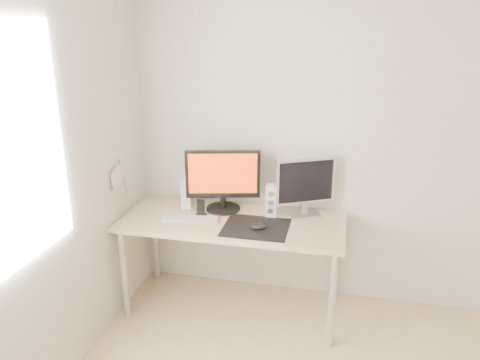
{
  "coord_description": "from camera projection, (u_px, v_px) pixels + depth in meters",
  "views": [
    {
      "loc": [
        -0.2,
        -1.63,
        2.08
      ],
      "look_at": [
        -0.89,
        1.45,
        1.01
      ],
      "focal_mm": 35.0,
      "sensor_mm": 36.0,
      "label": 1
    }
  ],
  "objects": [
    {
      "name": "desk",
      "position": [
        233.0,
        229.0,
        3.39
      ],
      "size": [
        1.6,
        0.7,
        0.73
      ],
      "color": "#D1B587",
      "rests_on": "ground"
    },
    {
      "name": "keyboard",
      "position": [
        190.0,
        219.0,
        3.35
      ],
      "size": [
        0.43,
        0.2,
        0.02
      ],
      "color": "silver",
      "rests_on": "desk"
    },
    {
      "name": "phone_dock",
      "position": [
        201.0,
        211.0,
        3.4
      ],
      "size": [
        0.07,
        0.06,
        0.13
      ],
      "color": "black",
      "rests_on": "desk"
    },
    {
      "name": "speaker_left",
      "position": [
        187.0,
        192.0,
        3.55
      ],
      "size": [
        0.08,
        0.09,
        0.24
      ],
      "color": "white",
      "rests_on": "desk"
    },
    {
      "name": "second_monitor",
      "position": [
        305.0,
        184.0,
        3.37
      ],
      "size": [
        0.42,
        0.25,
        0.43
      ],
      "color": "#B0B0B2",
      "rests_on": "desk"
    },
    {
      "name": "pennant",
      "position": [
        119.0,
        176.0,
        3.29
      ],
      "size": [
        0.01,
        0.23,
        0.29
      ],
      "color": "#A57F54",
      "rests_on": "wall_left"
    },
    {
      "name": "speaker_right",
      "position": [
        272.0,
        201.0,
        3.39
      ],
      "size": [
        0.08,
        0.09,
        0.24
      ],
      "color": "white",
      "rests_on": "desk"
    },
    {
      "name": "wall_back",
      "position": [
        370.0,
        144.0,
        3.35
      ],
      "size": [
        3.5,
        0.0,
        3.5
      ],
      "primitive_type": "plane",
      "rotation": [
        1.57,
        0.0,
        0.0
      ],
      "color": "beige",
      "rests_on": "ground"
    },
    {
      "name": "mousepad",
      "position": [
        256.0,
        227.0,
        3.23
      ],
      "size": [
        0.45,
        0.4,
        0.0
      ],
      "primitive_type": "cube",
      "color": "black",
      "rests_on": "desk"
    },
    {
      "name": "mouse",
      "position": [
        258.0,
        226.0,
        3.19
      ],
      "size": [
        0.11,
        0.07,
        0.04
      ],
      "primitive_type": "ellipsoid",
      "color": "black",
      "rests_on": "mousepad"
    },
    {
      "name": "main_monitor",
      "position": [
        223.0,
        178.0,
        3.45
      ],
      "size": [
        0.55,
        0.31,
        0.47
      ],
      "color": "black",
      "rests_on": "desk"
    }
  ]
}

